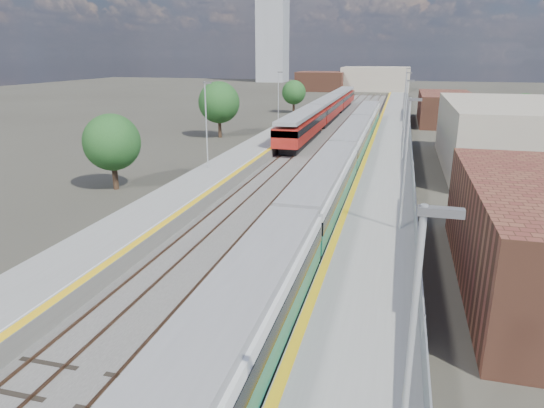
% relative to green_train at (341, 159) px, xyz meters
% --- Properties ---
extents(ground, '(320.00, 320.00, 0.00)m').
position_rel_green_train_xyz_m(ground, '(-1.50, 14.51, -2.14)').
color(ground, '#47443A').
rests_on(ground, ground).
extents(ballast_bed, '(10.50, 155.00, 0.06)m').
position_rel_green_train_xyz_m(ballast_bed, '(-3.75, 17.01, -2.11)').
color(ballast_bed, '#565451').
rests_on(ballast_bed, ground).
extents(tracks, '(8.96, 160.00, 0.17)m').
position_rel_green_train_xyz_m(tracks, '(-3.15, 18.69, -2.03)').
color(tracks, '#4C3323').
rests_on(tracks, ground).
extents(platform_right, '(4.70, 155.00, 8.52)m').
position_rel_green_train_xyz_m(platform_right, '(3.78, 17.00, -1.60)').
color(platform_right, slate).
rests_on(platform_right, ground).
extents(platform_left, '(4.30, 155.00, 8.52)m').
position_rel_green_train_xyz_m(platform_left, '(-10.55, 17.00, -1.62)').
color(platform_left, slate).
rests_on(platform_left, ground).
extents(buildings, '(72.00, 185.50, 40.00)m').
position_rel_green_train_xyz_m(buildings, '(-19.62, 103.11, 8.57)').
color(buildings, brown).
rests_on(buildings, ground).
extents(green_train, '(2.76, 76.87, 3.04)m').
position_rel_green_train_xyz_m(green_train, '(0.00, 0.00, 0.00)').
color(green_train, black).
rests_on(green_train, ground).
extents(red_train, '(3.00, 60.72, 3.78)m').
position_rel_green_train_xyz_m(red_train, '(-7.00, 38.63, 0.10)').
color(red_train, black).
rests_on(red_train, ground).
extents(tree_a, '(4.60, 4.60, 6.23)m').
position_rel_green_train_xyz_m(tree_a, '(-17.78, -6.76, 1.78)').
color(tree_a, '#382619').
rests_on(tree_a, ground).
extents(tree_b, '(5.44, 5.44, 7.38)m').
position_rel_green_train_xyz_m(tree_b, '(-18.64, 19.99, 2.50)').
color(tree_b, '#382619').
rests_on(tree_b, ground).
extents(tree_c, '(4.49, 4.49, 6.08)m').
position_rel_green_train_xyz_m(tree_c, '(-15.13, 50.37, 1.69)').
color(tree_c, '#382619').
rests_on(tree_c, ground).
extents(tree_d, '(4.27, 4.27, 5.79)m').
position_rel_green_train_xyz_m(tree_d, '(20.55, 31.09, 1.50)').
color(tree_d, '#382619').
rests_on(tree_d, ground).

